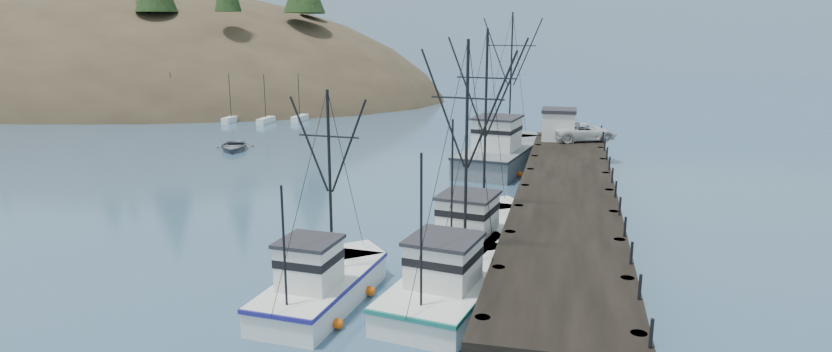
% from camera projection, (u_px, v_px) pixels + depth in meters
% --- Properties ---
extents(ground, '(400.00, 400.00, 0.00)m').
position_uv_depth(ground, '(244.00, 295.00, 29.46)').
color(ground, '#304E6B').
rests_on(ground, ground).
extents(pier, '(6.00, 44.00, 2.00)m').
position_uv_depth(pier, '(566.00, 192.00, 41.05)').
color(pier, black).
rests_on(pier, ground).
extents(headland, '(134.80, 78.00, 51.00)m').
position_uv_depth(headland, '(86.00, 117.00, 122.07)').
color(headland, '#382D1E').
rests_on(headland, ground).
extents(distant_ridge, '(360.00, 40.00, 26.00)m').
position_uv_depth(distant_ridge, '(559.00, 69.00, 188.25)').
color(distant_ridge, '#9EB2C6').
rests_on(distant_ridge, ground).
extents(distant_ridge_far, '(180.00, 25.00, 18.00)m').
position_uv_depth(distant_ridge_far, '(406.00, 64.00, 213.87)').
color(distant_ridge_far, silver).
rests_on(distant_ridge_far, ground).
extents(moored_sailboats, '(25.07, 17.60, 6.35)m').
position_uv_depth(moored_sailboats, '(218.00, 114.00, 88.01)').
color(moored_sailboats, white).
rests_on(moored_sailboats, ground).
extents(trawler_near, '(5.43, 11.71, 11.73)m').
position_uv_depth(trawler_near, '(456.00, 279.00, 29.11)').
color(trawler_near, white).
rests_on(trawler_near, ground).
extents(trawler_mid, '(3.81, 9.51, 9.64)m').
position_uv_depth(trawler_mid, '(324.00, 284.00, 28.57)').
color(trawler_mid, white).
rests_on(trawler_mid, ground).
extents(trawler_far, '(5.52, 12.08, 12.17)m').
position_uv_depth(trawler_far, '(477.00, 230.00, 36.20)').
color(trawler_far, white).
rests_on(trawler_far, ground).
extents(work_vessel, '(7.10, 16.33, 13.49)m').
position_uv_depth(work_vessel, '(504.00, 152.00, 56.85)').
color(work_vessel, slate).
rests_on(work_vessel, ground).
extents(pier_shed, '(3.00, 3.20, 2.80)m').
position_uv_depth(pier_shed, '(559.00, 124.00, 57.94)').
color(pier_shed, silver).
rests_on(pier_shed, pier).
extents(pickup_truck, '(6.33, 4.71, 1.60)m').
position_uv_depth(pickup_truck, '(584.00, 132.00, 57.58)').
color(pickup_truck, silver).
rests_on(pickup_truck, pier).
extents(motorboat, '(5.53, 6.33, 1.09)m').
position_uv_depth(motorboat, '(234.00, 150.00, 64.17)').
color(motorboat, slate).
rests_on(motorboat, ground).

